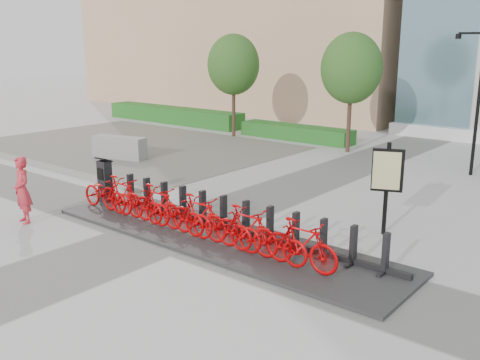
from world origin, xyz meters
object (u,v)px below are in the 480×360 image
Objects in this scene: bike_0 at (105,193)px; kiosk at (105,180)px; jersey_barrier at (119,148)px; map_sign at (387,174)px; worker_red at (22,190)px.

bike_0 is 1.35× the size of kiosk.
map_sign reaches higher than jersey_barrier.
worker_red reaches higher than jersey_barrier.
kiosk reaches higher than jersey_barrier.
bike_0 is 7.38m from jersey_barrier.
map_sign is at bearing -64.58° from bike_0.
kiosk is at bearing 176.76° from map_sign.
bike_0 is 2.16m from worker_red.
kiosk is at bearing -56.27° from jersey_barrier.
kiosk is 0.58× the size of map_sign.
map_sign reaches higher than bike_0.
bike_0 is 0.78× the size of map_sign.
kiosk is 0.75× the size of worker_red.
kiosk is 2.44m from worker_red.
worker_red is at bearing -99.56° from kiosk.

